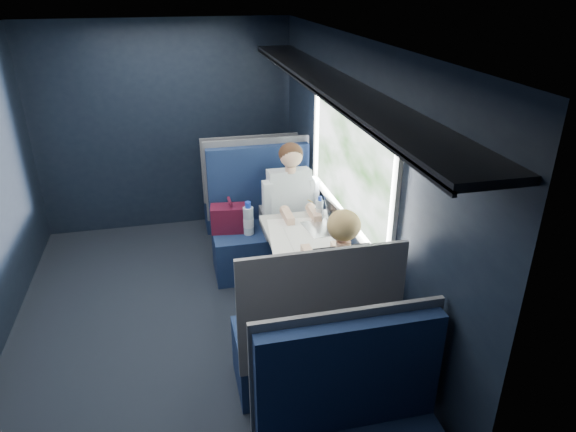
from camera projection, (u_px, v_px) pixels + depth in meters
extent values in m
cube|color=black|center=(183.00, 329.00, 4.29)|extent=(2.80, 4.20, 0.01)
cube|color=black|center=(355.00, 187.00, 4.10)|extent=(0.10, 4.20, 2.30)
cube|color=black|center=(166.00, 127.00, 5.70)|extent=(2.80, 0.10, 2.30)
cube|color=black|center=(182.00, 430.00, 1.90)|extent=(2.80, 0.10, 2.30)
cube|color=silver|center=(152.00, 32.00, 3.29)|extent=(2.80, 4.20, 0.10)
cube|color=beige|center=(350.00, 114.00, 3.83)|extent=(0.03, 1.84, 0.07)
cube|color=beige|center=(345.00, 216.00, 4.19)|extent=(0.03, 1.84, 0.07)
cube|color=beige|center=(393.00, 214.00, 3.23)|extent=(0.03, 0.07, 0.78)
cube|color=beige|center=(316.00, 136.00, 4.79)|extent=(0.03, 0.07, 0.78)
cube|color=black|center=(331.00, 83.00, 3.70)|extent=(0.36, 4.10, 0.04)
cube|color=black|center=(308.00, 86.00, 3.67)|extent=(0.02, 4.10, 0.03)
cube|color=red|center=(352.00, 94.00, 3.77)|extent=(0.01, 0.10, 0.12)
cylinder|color=#54565E|center=(286.00, 281.00, 4.32)|extent=(0.08, 0.08, 0.70)
cube|color=#BABAB5|center=(307.00, 240.00, 4.20)|extent=(0.62, 1.00, 0.04)
cube|color=#0C1838|center=(265.00, 250.00, 5.05)|extent=(1.00, 0.50, 0.45)
cube|color=#0C1838|center=(258.00, 183.00, 5.06)|extent=(1.00, 0.10, 0.75)
cube|color=#54565E|center=(257.00, 178.00, 5.10)|extent=(1.04, 0.03, 0.82)
cube|color=#54565E|center=(266.00, 223.00, 4.87)|extent=(0.06, 0.40, 0.20)
cube|color=#4F1125|center=(230.00, 218.00, 4.90)|extent=(0.38, 0.24, 0.26)
cylinder|color=#4F1125|center=(229.00, 201.00, 4.82)|extent=(0.05, 0.15, 0.03)
cylinder|color=silver|center=(248.00, 221.00, 4.83)|extent=(0.10, 0.10, 0.27)
cylinder|color=#1939BC|center=(248.00, 205.00, 4.76)|extent=(0.05, 0.05, 0.06)
cube|color=#0C1838|center=(306.00, 353.00, 3.68)|extent=(1.00, 0.50, 0.45)
cube|color=#0C1838|center=(320.00, 308.00, 3.16)|extent=(1.00, 0.10, 0.75)
cube|color=#54565E|center=(322.00, 309.00, 3.10)|extent=(1.04, 0.03, 0.82)
cube|color=#54565E|center=(305.00, 312.00, 3.58)|extent=(0.06, 0.40, 0.20)
cube|color=#0C1838|center=(248.00, 206.00, 6.02)|extent=(1.00, 0.40, 0.45)
cube|color=#0C1838|center=(250.00, 168.00, 5.58)|extent=(1.00, 0.10, 0.66)
cube|color=#54565E|center=(250.00, 168.00, 5.52)|extent=(1.04, 0.03, 0.72)
cube|color=#0C1838|center=(349.00, 376.00, 2.68)|extent=(1.00, 0.10, 0.66)
cube|color=#54565E|center=(346.00, 366.00, 2.72)|extent=(1.04, 0.03, 0.72)
cube|color=black|center=(293.00, 226.00, 4.85)|extent=(0.36, 0.44, 0.16)
cube|color=black|center=(298.00, 264.00, 4.81)|extent=(0.32, 0.12, 0.45)
cube|color=silver|center=(290.00, 195.00, 4.89)|extent=(0.40, 0.29, 0.53)
cylinder|color=#D8A88C|center=(291.00, 169.00, 4.73)|extent=(0.10, 0.10, 0.06)
sphere|color=#D8A88C|center=(291.00, 156.00, 4.66)|extent=(0.21, 0.21, 0.21)
sphere|color=#382114|center=(291.00, 154.00, 4.66)|extent=(0.22, 0.22, 0.22)
cube|color=silver|center=(268.00, 199.00, 4.81)|extent=(0.09, 0.12, 0.34)
cube|color=silver|center=(313.00, 195.00, 4.90)|extent=(0.09, 0.12, 0.34)
cube|color=black|center=(335.00, 302.00, 3.72)|extent=(0.36, 0.44, 0.16)
cube|color=black|center=(325.00, 320.00, 4.03)|extent=(0.32, 0.12, 0.45)
cube|color=black|center=(343.00, 285.00, 3.48)|extent=(0.40, 0.29, 0.53)
cylinder|color=#D8A88C|center=(343.00, 246.00, 3.39)|extent=(0.10, 0.10, 0.06)
sphere|color=#D8A88C|center=(343.00, 226.00, 3.35)|extent=(0.21, 0.21, 0.21)
sphere|color=#AB8B4F|center=(344.00, 225.00, 3.33)|extent=(0.22, 0.22, 0.22)
cube|color=black|center=(310.00, 286.00, 3.47)|extent=(0.09, 0.12, 0.34)
cube|color=black|center=(372.00, 278.00, 3.56)|extent=(0.09, 0.12, 0.34)
cube|color=#AB8B4F|center=(347.00, 274.00, 3.37)|extent=(0.26, 0.07, 0.36)
cube|color=white|center=(307.00, 241.00, 4.13)|extent=(0.69, 0.92, 0.01)
cube|color=silver|center=(320.00, 229.00, 4.32)|extent=(0.28, 0.35, 0.02)
cube|color=silver|center=(334.00, 214.00, 4.29)|extent=(0.05, 0.32, 0.22)
cube|color=black|center=(333.00, 214.00, 4.28)|extent=(0.04, 0.28, 0.18)
cylinder|color=silver|center=(320.00, 210.00, 4.48)|extent=(0.06, 0.06, 0.17)
cylinder|color=#1939BC|center=(320.00, 199.00, 4.43)|extent=(0.03, 0.03, 0.04)
cylinder|color=white|center=(318.00, 211.00, 4.55)|extent=(0.07, 0.07, 0.09)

